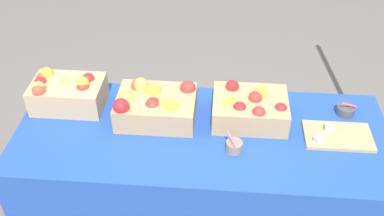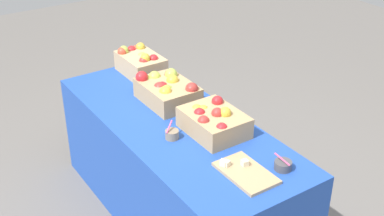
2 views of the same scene
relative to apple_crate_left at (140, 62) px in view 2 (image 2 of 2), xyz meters
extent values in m
plane|color=slate|center=(0.74, -0.16, -0.83)|extent=(10.00, 10.00, 0.00)
cube|color=#234CAD|center=(0.74, -0.16, -0.46)|extent=(1.90, 0.76, 0.74)
cube|color=tan|center=(0.01, 0.00, -0.01)|extent=(0.38, 0.25, 0.14)
sphere|color=#D14C33|center=(-0.12, 0.05, 0.03)|extent=(0.07, 0.07, 0.07)
sphere|color=#B2332D|center=(0.11, -0.03, 0.06)|extent=(0.07, 0.07, 0.07)
sphere|color=#D14C33|center=(-0.11, -0.09, 0.07)|extent=(0.07, 0.07, 0.07)
sphere|color=gold|center=(0.10, -0.01, 0.07)|extent=(0.07, 0.07, 0.07)
sphere|color=#B2C64C|center=(-0.11, -0.07, 0.07)|extent=(0.07, 0.07, 0.07)
sphere|color=#D14C33|center=(-0.14, 0.05, 0.04)|extent=(0.07, 0.07, 0.07)
sphere|color=gold|center=(-0.12, 0.07, 0.07)|extent=(0.07, 0.07, 0.07)
sphere|color=red|center=(-0.13, 0.00, 0.05)|extent=(0.07, 0.07, 0.07)
sphere|color=red|center=(0.11, 0.05, 0.06)|extent=(0.07, 0.07, 0.07)
sphere|color=#B2C64C|center=(0.00, 0.02, 0.04)|extent=(0.07, 0.07, 0.07)
cube|color=tan|center=(0.49, -0.07, -0.02)|extent=(0.40, 0.30, 0.13)
sphere|color=#99B742|center=(0.54, -0.09, 0.02)|extent=(0.08, 0.08, 0.08)
sphere|color=#D14C33|center=(0.39, 0.02, 0.05)|extent=(0.08, 0.08, 0.08)
sphere|color=red|center=(0.34, -0.17, 0.06)|extent=(0.08, 0.08, 0.08)
sphere|color=#B2C64C|center=(0.35, -0.08, 0.04)|extent=(0.08, 0.08, 0.08)
sphere|color=#B2C64C|center=(0.40, 0.02, 0.05)|extent=(0.08, 0.08, 0.08)
sphere|color=gold|center=(0.47, -0.01, 0.04)|extent=(0.08, 0.08, 0.08)
sphere|color=#B2332D|center=(0.65, 0.02, 0.05)|extent=(0.08, 0.08, 0.08)
sphere|color=gold|center=(0.58, -0.13, 0.04)|extent=(0.08, 0.08, 0.08)
sphere|color=#B2332D|center=(0.48, -0.12, 0.02)|extent=(0.08, 0.08, 0.08)
sphere|color=red|center=(0.49, -0.10, 0.02)|extent=(0.08, 0.08, 0.08)
sphere|color=#B2C64C|center=(0.34, -0.13, 0.02)|extent=(0.08, 0.08, 0.08)
cube|color=tan|center=(0.98, -0.04, -0.02)|extent=(0.38, 0.29, 0.13)
sphere|color=red|center=(0.92, -0.11, 0.03)|extent=(0.07, 0.07, 0.07)
sphere|color=gold|center=(0.88, -0.05, 0.02)|extent=(0.07, 0.07, 0.07)
sphere|color=gold|center=(1.03, 0.00, 0.05)|extent=(0.07, 0.07, 0.07)
sphere|color=#B2332D|center=(1.01, -0.14, 0.04)|extent=(0.07, 0.07, 0.07)
sphere|color=red|center=(0.88, 0.05, 0.05)|extent=(0.07, 0.07, 0.07)
sphere|color=gold|center=(0.86, -0.08, 0.02)|extent=(0.07, 0.07, 0.07)
sphere|color=#B2332D|center=(1.00, -0.03, 0.05)|extent=(0.07, 0.07, 0.07)
sphere|color=red|center=(1.12, -0.09, 0.03)|extent=(0.07, 0.07, 0.07)
cube|color=tan|center=(1.42, -0.15, -0.08)|extent=(0.33, 0.20, 0.02)
cube|color=beige|center=(1.37, -0.12, -0.05)|extent=(0.04, 0.04, 0.03)
cube|color=beige|center=(1.32, -0.20, -0.05)|extent=(0.04, 0.04, 0.03)
cube|color=beige|center=(1.31, -0.22, -0.05)|extent=(0.04, 0.04, 0.03)
cylinder|color=gray|center=(0.90, -0.28, -0.06)|extent=(0.08, 0.08, 0.05)
cylinder|color=#EA598C|center=(0.89, -0.29, -0.01)|extent=(0.06, 0.07, 0.05)
cylinder|color=#4C4C51|center=(1.49, 0.04, -0.06)|extent=(0.09, 0.09, 0.05)
cylinder|color=#EA598C|center=(1.49, 0.03, -0.01)|extent=(0.09, 0.04, 0.05)
camera|label=1|loc=(0.82, -1.81, 1.39)|focal=40.75mm
camera|label=2|loc=(3.08, -1.60, 1.50)|focal=47.99mm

